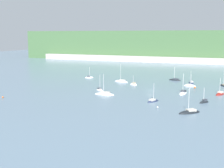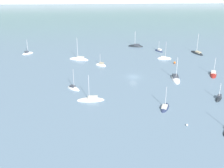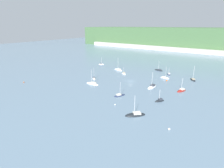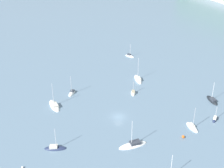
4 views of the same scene
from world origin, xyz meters
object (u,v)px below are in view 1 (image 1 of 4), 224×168
Objects in this scene: sailboat_2 at (100,90)px; mooring_buoy_0 at (3,97)px; sailboat_12 at (220,94)px; mooring_buoy_1 at (195,87)px; sailboat_9 at (175,80)px; sailboat_3 at (153,101)px; sailboat_10 at (121,82)px; sailboat_7 at (183,93)px; sailboat_8 at (190,86)px; sailboat_6 at (204,102)px; mooring_buoy_2 at (158,107)px; sailboat_0 at (105,94)px; sailboat_13 at (189,113)px; sailboat_5 at (89,78)px; sailboat_4 at (224,86)px; sailboat_1 at (134,85)px; sailboat_11 at (191,83)px.

sailboat_2 reaches higher than mooring_buoy_0.
sailboat_12 reaches higher than mooring_buoy_1.
sailboat_3 is at bearing 104.48° from sailboat_9.
sailboat_10 reaches higher than mooring_buoy_1.
sailboat_7 is 1.12× the size of sailboat_8.
sailboat_8 is at bearing -166.12° from sailboat_10.
sailboat_10 is at bearing -94.11° from sailboat_6.
sailboat_9 is 0.79× the size of sailboat_10.
sailboat_8 is 51.92m from mooring_buoy_2.
sailboat_0 reaches higher than sailboat_12.
sailboat_13 reaches higher than sailboat_6.
sailboat_13 is (15.53, -12.63, -0.02)m from sailboat_3.
sailboat_8 is 0.92× the size of sailboat_13.
sailboat_5 is 91.90m from sailboat_13.
sailboat_4 reaches higher than mooring_buoy_0.
sailboat_4 reaches higher than sailboat_8.
sailboat_2 is 51.54m from sailboat_13.
mooring_buoy_2 is (-6.40, -46.17, -0.14)m from mooring_buoy_1.
sailboat_7 reaches higher than sailboat_8.
sailboat_2 is at bearing 144.06° from mooring_buoy_2.
sailboat_1 is 0.58× the size of sailboat_4.
mooring_buoy_2 is (56.12, -59.78, 0.18)m from sailboat_5.
sailboat_1 is 0.76× the size of sailboat_3.
sailboat_6 is 0.70× the size of sailboat_7.
sailboat_10 reaches higher than sailboat_7.
sailboat_3 is 0.72× the size of sailboat_10.
sailboat_7 is 1.15× the size of sailboat_9.
sailboat_5 is at bearing 68.35° from sailboat_3.
mooring_buoy_1 is (62.52, -13.61, 0.32)m from sailboat_5.
mooring_buoy_0 is at bearing -142.35° from mooring_buoy_1.
sailboat_7 is 34.45m from sailboat_13.
mooring_buoy_1 is (2.91, 15.33, 0.33)m from sailboat_7.
sailboat_2 is (-9.20, -21.08, -0.02)m from sailboat_1.
mooring_buoy_1 is at bearing -116.01° from sailboat_12.
sailboat_9 reaches higher than mooring_buoy_0.
sailboat_6 reaches higher than mooring_buoy_1.
sailboat_13 is 10.31× the size of mooring_buoy_1.
sailboat_4 is (42.61, 12.94, -0.02)m from sailboat_1.
mooring_buoy_0 is (-65.27, -37.27, 0.21)m from sailboat_7.
sailboat_4 reaches higher than sailboat_2.
sailboat_0 is 42.16m from sailboat_13.
sailboat_3 reaches higher than mooring_buoy_2.
sailboat_6 reaches higher than sailboat_11.
sailboat_10 is at bearing -48.36° from sailboat_5.
sailboat_8 is (36.12, 27.96, -0.02)m from sailboat_2.
sailboat_9 is 13.59× the size of mooring_buoy_2.
sailboat_0 is 1.16× the size of sailboat_2.
sailboat_5 reaches higher than sailboat_6.
mooring_buoy_2 is at bearing -76.43° from sailboat_5.
sailboat_8 is 9.47× the size of mooring_buoy_1.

